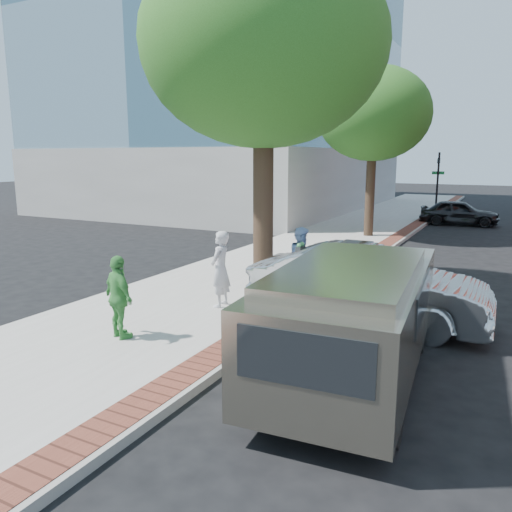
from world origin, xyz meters
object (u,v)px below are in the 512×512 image
Objects in this scene: person_officer at (302,259)px; sedan_silver at (367,286)px; van at (355,313)px; parking_meter at (300,260)px; person_gray at (220,269)px; person_green at (119,297)px; bg_car at (459,212)px.

sedan_silver is at bearing -136.78° from person_officer.
sedan_silver is at bearing 96.43° from van.
van reaches higher than person_officer.
person_officer reaches higher than parking_meter.
person_officer is at bearing 55.96° from sedan_silver.
person_gray reaches higher than person_green.
person_green is 21.65m from bg_car.
person_gray is at bearing 166.22° from bg_car.
bg_car is at bearing -21.52° from person_officer.
person_gray is at bearing -81.28° from person_green.
parking_meter is 0.29× the size of sedan_silver.
parking_meter is at bearing -99.56° from person_green.
person_gray reaches higher than parking_meter.
person_officer is at bearing 110.53° from parking_meter.
parking_meter is 0.27× the size of van.
van reaches higher than person_green.
person_green is at bearing 145.81° from person_officer.
bg_car is at bearing -78.68° from person_green.
parking_meter is at bearing 115.37° from person_gray.
parking_meter is 1.85m from person_gray.
bg_car is at bearing 84.54° from parking_meter.
sedan_silver is (3.20, 0.81, -0.20)m from person_gray.
person_officer is 0.33× the size of sedan_silver.
person_gray reaches higher than bg_car.
van is at bearing -161.50° from person_officer.
person_officer is at bearing 168.80° from bg_car.
person_green reaches higher than bg_car.
person_officer is 4.78m from van.
person_officer reaches higher than bg_car.
person_green is at bearing -18.74° from person_gray.
bg_car is (0.07, 17.83, -0.17)m from sedan_silver.
sedan_silver is 0.93× the size of van.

